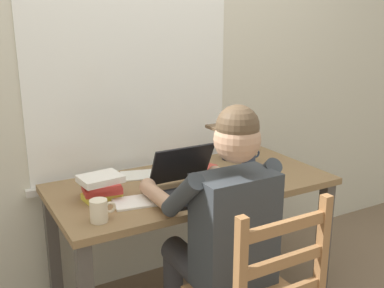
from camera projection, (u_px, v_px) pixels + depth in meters
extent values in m
cube|color=beige|center=(155.00, 63.00, 2.60)|extent=(6.00, 0.04, 2.60)
cube|color=white|center=(133.00, 88.00, 2.55)|extent=(1.19, 0.01, 0.96)
cube|color=beige|center=(136.00, 174.00, 2.68)|extent=(1.25, 0.06, 0.04)
cube|color=olive|center=(192.00, 184.00, 2.40)|extent=(1.45, 0.70, 0.03)
cube|color=#4C4742|center=(323.00, 240.00, 2.57)|extent=(0.06, 0.06, 0.69)
cube|color=#4C4742|center=(54.00, 253.00, 2.44)|extent=(0.06, 0.06, 0.69)
cube|color=#4C4742|center=(258.00, 203.00, 3.07)|extent=(0.06, 0.06, 0.69)
cube|color=#33383D|center=(235.00, 230.00, 1.92)|extent=(0.34, 0.20, 0.50)
sphere|color=tan|center=(237.00, 139.00, 1.81)|extent=(0.19, 0.19, 0.19)
sphere|color=brown|center=(238.00, 127.00, 1.79)|extent=(0.17, 0.17, 0.17)
cube|color=brown|center=(225.00, 127.00, 1.87)|extent=(0.13, 0.10, 0.01)
cylinder|color=#38383D|center=(193.00, 267.00, 2.11)|extent=(0.13, 0.40, 0.13)
cylinder|color=#38383D|center=(225.00, 257.00, 2.19)|extent=(0.13, 0.40, 0.13)
cylinder|color=#38383D|center=(173.00, 287.00, 2.34)|extent=(0.10, 0.10, 0.44)
cylinder|color=#38383D|center=(204.00, 278.00, 2.42)|extent=(0.10, 0.10, 0.44)
cylinder|color=#33383D|center=(182.00, 196.00, 1.85)|extent=(0.10, 0.25, 0.24)
cylinder|color=tan|center=(158.00, 197.00, 2.07)|extent=(0.07, 0.28, 0.07)
sphere|color=tan|center=(148.00, 186.00, 2.19)|extent=(0.08, 0.08, 0.08)
cylinder|color=#33383D|center=(261.00, 179.00, 2.04)|extent=(0.10, 0.25, 0.24)
cylinder|color=tan|center=(232.00, 181.00, 2.26)|extent=(0.07, 0.28, 0.07)
sphere|color=tan|center=(215.00, 173.00, 2.37)|extent=(0.08, 0.08, 0.08)
cube|color=olive|center=(322.00, 254.00, 1.75)|extent=(0.04, 0.04, 0.48)
cube|color=olive|center=(240.00, 281.00, 1.57)|extent=(0.04, 0.04, 0.48)
cube|color=olive|center=(283.00, 262.00, 1.65)|extent=(0.36, 0.02, 0.04)
cube|color=olive|center=(286.00, 226.00, 1.61)|extent=(0.36, 0.02, 0.04)
cube|color=black|center=(198.00, 195.00, 2.20)|extent=(0.33, 0.23, 0.02)
cube|color=#2B2B2D|center=(198.00, 193.00, 2.20)|extent=(0.29, 0.17, 0.00)
cube|color=black|center=(182.00, 164.00, 2.31)|extent=(0.33, 0.10, 0.20)
cube|color=#4C515B|center=(182.00, 164.00, 2.31)|extent=(0.29, 0.08, 0.17)
ellipsoid|color=black|center=(245.00, 181.00, 2.36)|extent=(0.06, 0.10, 0.03)
cylinder|color=beige|center=(99.00, 211.00, 1.92)|extent=(0.08, 0.08, 0.10)
torus|color=beige|center=(110.00, 207.00, 1.94)|extent=(0.05, 0.01, 0.05)
cylinder|color=black|center=(229.00, 151.00, 2.75)|extent=(0.08, 0.08, 0.10)
torus|color=black|center=(236.00, 149.00, 2.78)|extent=(0.05, 0.01, 0.05)
cylinder|color=#2D384C|center=(249.00, 156.00, 2.66)|extent=(0.08, 0.08, 0.10)
torus|color=#2D384C|center=(256.00, 154.00, 2.69)|extent=(0.05, 0.01, 0.05)
cube|color=gold|center=(102.00, 196.00, 2.17)|extent=(0.18, 0.12, 0.03)
cube|color=#BC332D|center=(102.00, 189.00, 2.17)|extent=(0.19, 0.16, 0.03)
cube|color=#BC332D|center=(102.00, 184.00, 2.15)|extent=(0.16, 0.16, 0.02)
cube|color=white|center=(100.00, 179.00, 2.15)|extent=(0.21, 0.17, 0.03)
cube|color=white|center=(134.00, 202.00, 2.12)|extent=(0.21, 0.17, 0.01)
cube|color=silver|center=(144.00, 175.00, 2.49)|extent=(0.28, 0.21, 0.01)
cube|color=#C63D33|center=(205.00, 166.00, 2.63)|extent=(0.15, 0.13, 0.00)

